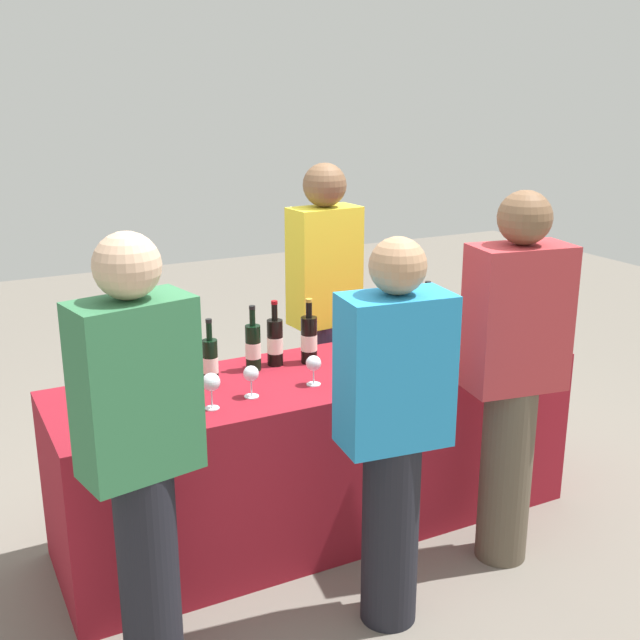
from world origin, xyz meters
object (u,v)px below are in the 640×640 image
(wine_bottle_4, at_px, (275,342))
(wine_bottle_7, at_px, (427,319))
(server_pouring, at_px, (324,306))
(wine_glass_0, at_px, (211,383))
(wine_bottle_2, at_px, (210,361))
(wine_bottle_1, at_px, (148,366))
(wine_bottle_5, at_px, (309,339))
(wine_glass_2, at_px, (314,364))
(guest_1, at_px, (393,427))
(wine_glass_3, at_px, (369,353))
(guest_0, at_px, (140,450))
(wine_glass_1, at_px, (251,375))
(wine_bottle_0, at_px, (111,376))
(wine_glass_4, at_px, (402,346))
(wine_glass_5, at_px, (471,339))
(wine_bottle_6, at_px, (384,330))
(guest_2, at_px, (513,370))
(wine_bottle_3, at_px, (253,347))

(wine_bottle_4, xyz_separation_m, wine_bottle_7, (0.86, -0.00, -0.00))
(server_pouring, bearing_deg, wine_glass_0, 34.60)
(wine_bottle_2, bearing_deg, wine_bottle_1, 170.56)
(wine_bottle_5, relative_size, wine_glass_2, 2.32)
(wine_bottle_2, height_order, guest_1, guest_1)
(wine_glass_3, bearing_deg, server_pouring, 79.59)
(wine_bottle_7, relative_size, wine_glass_2, 2.28)
(wine_bottle_5, xyz_separation_m, guest_0, (-1.01, -0.75, -0.02))
(wine_glass_1, bearing_deg, wine_bottle_0, 156.71)
(wine_bottle_1, bearing_deg, wine_bottle_0, -170.36)
(wine_glass_4, distance_m, wine_glass_5, 0.35)
(wine_bottle_2, xyz_separation_m, wine_glass_5, (1.23, -0.26, -0.00))
(wine_glass_3, height_order, wine_glass_4, wine_glass_3)
(wine_bottle_4, bearing_deg, wine_bottle_2, -163.61)
(wine_bottle_2, bearing_deg, wine_glass_1, -64.00)
(guest_0, bearing_deg, wine_bottle_0, 73.42)
(wine_bottle_4, distance_m, server_pouring, 0.59)
(wine_glass_3, relative_size, wine_glass_4, 1.01)
(wine_glass_1, xyz_separation_m, wine_glass_4, (0.78, 0.03, -0.00))
(wine_bottle_0, xyz_separation_m, wine_bottle_6, (1.32, -0.02, 0.01))
(wine_bottle_4, xyz_separation_m, guest_2, (0.76, -0.80, -0.01))
(guest_1, bearing_deg, wine_bottle_1, 135.12)
(wine_bottle_7, bearing_deg, wine_glass_3, -150.02)
(guest_1, bearing_deg, wine_bottle_5, 90.84)
(wine_bottle_5, xyz_separation_m, wine_glass_0, (-0.60, -0.32, -0.01))
(wine_glass_2, relative_size, guest_1, 0.09)
(wine_bottle_6, relative_size, guest_0, 0.20)
(wine_bottle_7, bearing_deg, wine_glass_1, -164.14)
(wine_bottle_0, relative_size, wine_bottle_2, 1.01)
(wine_bottle_3, xyz_separation_m, wine_glass_1, (-0.14, -0.30, -0.01))
(wine_bottle_5, height_order, wine_glass_2, wine_bottle_5)
(wine_bottle_5, bearing_deg, wine_glass_5, -24.53)
(wine_bottle_7, distance_m, server_pouring, 0.55)
(wine_bottle_0, distance_m, wine_bottle_7, 1.65)
(wine_bottle_6, xyz_separation_m, wine_glass_4, (-0.01, -0.18, -0.03))
(wine_bottle_5, distance_m, wine_glass_3, 0.32)
(wine_bottle_1, distance_m, wine_glass_3, 0.99)
(wine_bottle_1, relative_size, wine_bottle_2, 1.04)
(wine_glass_3, distance_m, guest_0, 1.29)
(wine_glass_2, bearing_deg, wine_bottle_6, 22.96)
(server_pouring, bearing_deg, wine_bottle_0, 15.92)
(wine_bottle_0, height_order, guest_1, guest_1)
(wine_glass_2, bearing_deg, wine_bottle_5, 67.23)
(wine_bottle_7, bearing_deg, wine_glass_4, -139.89)
(wine_glass_5, bearing_deg, wine_bottle_3, 160.39)
(wine_bottle_2, height_order, wine_bottle_5, wine_bottle_5)
(wine_bottle_3, distance_m, wine_glass_1, 0.33)
(wine_bottle_1, bearing_deg, wine_bottle_2, -9.44)
(wine_glass_4, bearing_deg, guest_2, -65.56)
(guest_2, bearing_deg, wine_bottle_0, 164.67)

